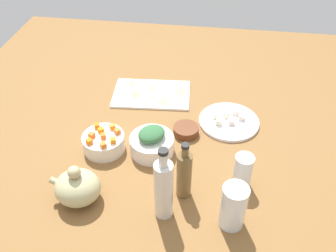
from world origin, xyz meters
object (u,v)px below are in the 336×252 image
drinking_glass_1 (233,206)px  cutting_board (152,94)px  bowl_greens (152,145)px  bottle_0 (184,174)px  plate_tofu (229,122)px  bowl_carrots (104,142)px  bottle_1 (164,189)px  teapot (77,187)px  drinking_glass_0 (243,171)px  bowl_small_side (186,130)px

drinking_glass_1 → cutting_board: bearing=-60.4°
bowl_greens → bottle_0: bearing=126.8°
plate_tofu → bowl_carrots: 48.62cm
bowl_greens → drinking_glass_1: size_ratio=1.04×
bottle_0 → drinking_glass_1: 17.30cm
bottle_0 → bottle_1: bearing=58.3°
cutting_board → teapot: 59.42cm
bowl_greens → drinking_glass_1: 38.55cm
plate_tofu → bowl_carrots: (43.86, 20.85, 2.37)cm
bowl_carrots → drinking_glass_0: (-47.98, 10.08, 3.16)cm
drinking_glass_0 → drinking_glass_1: size_ratio=0.82×
teapot → drinking_glass_0: (-49.45, -12.85, 0.69)cm
bowl_carrots → bottle_1: bearing=135.8°
drinking_glass_1 → bowl_greens: bearing=-43.3°
teapot → bowl_carrots: bearing=-93.7°
bottle_0 → drinking_glass_0: size_ratio=1.73×
bowl_greens → bottle_0: (-13.06, 17.47, 5.81)cm
plate_tofu → bowl_carrots: bearing=25.4°
bowl_small_side → cutting_board: bearing=-53.2°
cutting_board → bottle_1: 62.00cm
teapot → drinking_glass_0: teapot is taller
bowl_carrots → cutting_board: bearing=-107.4°
teapot → bottle_0: bottle_0 is taller
bowl_greens → bottle_0: bottle_0 is taller
cutting_board → bowl_small_side: (-17.08, 22.80, 1.07)cm
bowl_carrots → bottle_1: bottle_1 is taller
bowl_small_side → bottle_0: bottle_0 is taller
bowl_carrots → drinking_glass_1: drinking_glass_1 is taller
drinking_glass_0 → plate_tofu: bearing=-82.4°
bowl_small_side → drinking_glass_1: bearing=114.5°
bowl_small_side → teapot: teapot is taller
bowl_carrots → teapot: teapot is taller
bowl_carrots → bowl_greens: bearing=-176.2°
bowl_small_side → drinking_glass_0: bearing=131.9°
cutting_board → bottle_1: (-14.22, 59.43, 10.46)cm
bowl_small_side → bottle_1: size_ratio=0.36×
bowl_greens → teapot: 30.49cm
plate_tofu → teapot: (45.33, 43.77, 4.85)cm
bowl_carrots → bottle_1: (-25.15, 24.45, 7.99)cm
teapot → plate_tofu: bearing=-136.0°
teapot → bottle_1: bottle_1 is taller
plate_tofu → bowl_carrots: bowl_carrots is taller
bottle_1 → drinking_glass_1: bearing=178.1°
cutting_board → drinking_glass_0: drinking_glass_0 is taller
bottle_0 → bottle_1: size_ratio=0.81×
plate_tofu → bowl_carrots: size_ratio=1.57×
drinking_glass_0 → bottle_1: bearing=32.2°
plate_tofu → bottle_1: bearing=67.6°
plate_tofu → bottle_0: bearing=69.8°
cutting_board → drinking_glass_0: size_ratio=2.63×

